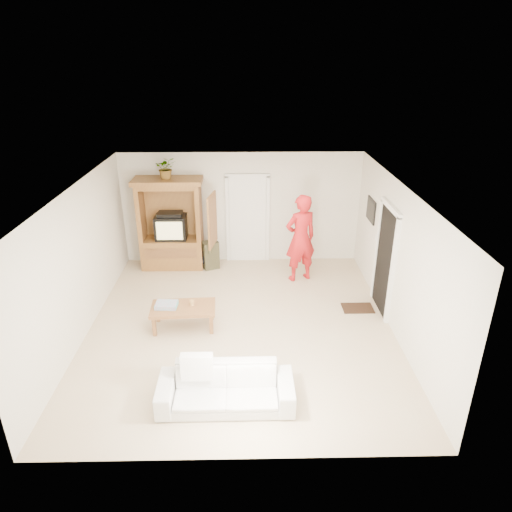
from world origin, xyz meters
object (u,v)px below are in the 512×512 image
(sofa, at_px, (226,388))
(coffee_table, at_px, (183,309))
(armoire, at_px, (172,230))
(man, at_px, (301,238))

(sofa, xyz_separation_m, coffee_table, (-0.85, 2.02, 0.09))
(armoire, height_order, coffee_table, armoire)
(armoire, relative_size, coffee_table, 1.78)
(man, bearing_deg, coffee_table, 18.44)
(armoire, height_order, sofa, armoire)
(armoire, bearing_deg, coffee_table, -78.37)
(armoire, bearing_deg, man, -14.52)
(armoire, relative_size, sofa, 1.10)
(armoire, distance_m, sofa, 4.93)
(sofa, distance_m, coffee_table, 2.20)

